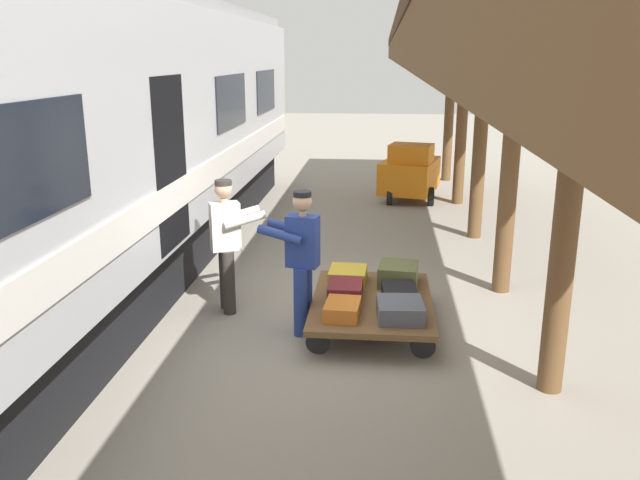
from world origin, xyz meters
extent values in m
plane|color=gray|center=(0.00, 0.00, 0.00)|extent=(60.00, 60.00, 0.00)
cylinder|color=brown|center=(-2.05, -9.86, 1.70)|extent=(0.24, 0.24, 3.40)
cylinder|color=brown|center=(-2.05, -7.04, 1.70)|extent=(0.24, 0.24, 3.40)
cylinder|color=brown|center=(-2.05, -4.22, 1.70)|extent=(0.24, 0.24, 3.40)
cylinder|color=brown|center=(-2.05, -1.41, 1.70)|extent=(0.24, 0.24, 3.40)
cylinder|color=brown|center=(-2.05, 1.41, 1.70)|extent=(0.24, 0.24, 3.40)
cube|color=#432E1A|center=(-2.05, 0.00, 3.48)|extent=(3.20, 20.51, 0.16)
cube|color=brown|center=(-0.50, 0.00, 3.25)|extent=(0.08, 20.51, 0.30)
cube|color=#B7BABF|center=(3.60, 0.00, 2.35)|extent=(3.00, 18.39, 2.90)
cube|color=black|center=(3.60, 0.00, 0.45)|extent=(2.55, 17.47, 0.90)
cube|color=silver|center=(2.09, 0.00, 1.55)|extent=(0.03, 18.02, 0.36)
cube|color=black|center=(2.09, -6.44, 2.45)|extent=(0.02, 2.02, 0.84)
cube|color=black|center=(2.09, -3.22, 2.45)|extent=(0.02, 2.02, 0.84)
cube|color=black|center=(2.09, 3.22, 2.45)|extent=(0.02, 2.02, 0.84)
cube|color=black|center=(2.15, 0.00, 1.95)|extent=(0.12, 1.10, 2.00)
cube|color=brown|center=(-0.28, 0.00, 0.31)|extent=(1.43, 2.07, 0.07)
cylinder|color=black|center=(-0.85, 0.83, 0.14)|extent=(0.27, 0.05, 0.27)
cylinder|color=black|center=(0.29, 0.83, 0.14)|extent=(0.27, 0.05, 0.27)
cylinder|color=black|center=(-0.85, -0.83, 0.14)|extent=(0.27, 0.05, 0.27)
cylinder|color=black|center=(0.29, -0.83, 0.14)|extent=(0.27, 0.05, 0.27)
cube|color=maroon|center=(0.04, 0.00, 0.44)|extent=(0.41, 0.53, 0.20)
cube|color=brown|center=(-0.60, -0.57, 0.47)|extent=(0.54, 0.59, 0.26)
cube|color=black|center=(-0.60, 0.00, 0.43)|extent=(0.43, 0.53, 0.17)
cube|color=gold|center=(0.04, -0.57, 0.44)|extent=(0.49, 0.54, 0.18)
cube|color=#CC6B23|center=(0.04, 0.57, 0.43)|extent=(0.41, 0.54, 0.17)
cube|color=#4C515B|center=(-0.60, 0.57, 0.44)|extent=(0.54, 0.58, 0.20)
cylinder|color=navy|center=(0.50, 0.16, 0.41)|extent=(0.16, 0.16, 0.82)
cylinder|color=navy|center=(0.54, 0.36, 0.41)|extent=(0.16, 0.16, 0.82)
cube|color=navy|center=(0.52, 0.26, 1.12)|extent=(0.39, 0.28, 0.60)
cylinder|color=tan|center=(0.52, 0.26, 1.45)|extent=(0.09, 0.09, 0.06)
sphere|color=tan|center=(0.52, 0.26, 1.59)|extent=(0.22, 0.22, 0.22)
cylinder|color=black|center=(0.52, 0.26, 1.67)|extent=(0.21, 0.21, 0.06)
cylinder|color=navy|center=(0.71, 0.06, 1.22)|extent=(0.54, 0.20, 0.21)
cylinder|color=navy|center=(0.77, 0.37, 1.22)|extent=(0.54, 0.20, 0.21)
cylinder|color=#332D28|center=(1.52, -0.23, 0.41)|extent=(0.16, 0.16, 0.82)
cylinder|color=#332D28|center=(1.61, -0.41, 0.41)|extent=(0.16, 0.16, 0.82)
cube|color=silver|center=(1.56, -0.32, 1.12)|extent=(0.42, 0.35, 0.60)
cylinder|color=tan|center=(1.56, -0.32, 1.45)|extent=(0.09, 0.09, 0.06)
sphere|color=tan|center=(1.56, -0.32, 1.59)|extent=(0.22, 0.22, 0.22)
cylinder|color=#332D28|center=(1.56, -0.32, 1.67)|extent=(0.21, 0.21, 0.06)
cylinder|color=silver|center=(1.30, -0.27, 1.22)|extent=(0.52, 0.31, 0.21)
cylinder|color=silver|center=(1.43, -0.56, 1.22)|extent=(0.52, 0.31, 0.21)
cube|color=orange|center=(-1.00, -7.36, 0.55)|extent=(1.48, 1.92, 0.70)
cube|color=orange|center=(-1.00, -7.01, 1.05)|extent=(1.04, 0.90, 0.50)
cylinder|color=black|center=(-1.45, -6.76, 0.20)|extent=(0.12, 0.40, 0.40)
cylinder|color=black|center=(-0.55, -6.76, 0.20)|extent=(0.12, 0.40, 0.40)
cylinder|color=black|center=(-1.45, -7.96, 0.20)|extent=(0.12, 0.40, 0.40)
cylinder|color=black|center=(-0.55, -7.96, 0.20)|extent=(0.12, 0.40, 0.40)
camera|label=1|loc=(-0.35, 7.42, 3.17)|focal=36.82mm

